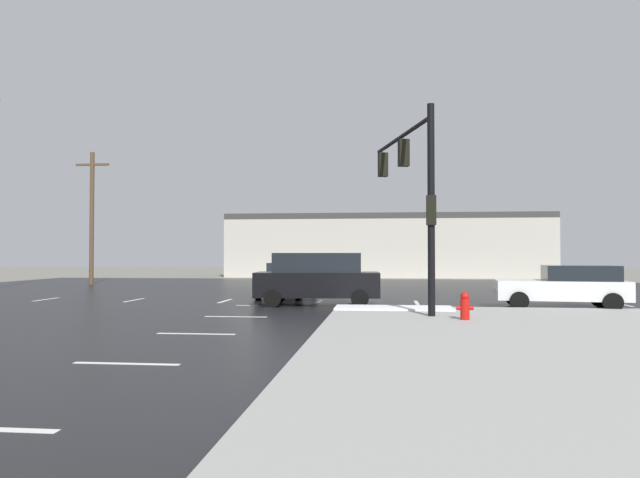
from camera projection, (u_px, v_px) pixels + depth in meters
ground_plane at (272, 302)px, 24.62m from camera, size 120.00×120.00×0.00m
road_asphalt at (272, 302)px, 24.62m from camera, size 44.00×44.00×0.02m
snow_strip_curbside at (394, 308)px, 20.12m from camera, size 4.00×1.60×0.06m
lane_markings at (295, 304)px, 23.13m from camera, size 36.15×36.15×0.01m
traffic_signal_mast at (413, 180)px, 19.55m from camera, size 1.82×6.22×6.45m
fire_hydrant at (465, 306)px, 16.80m from camera, size 0.48×0.26×0.79m
strip_building_background at (387, 246)px, 52.23m from camera, size 27.43×8.00×5.40m
sedan_grey at (288, 279)px, 27.04m from camera, size 2.34×4.65×1.58m
suv_black at (317, 278)px, 22.93m from camera, size 4.93×2.40×2.03m
sedan_white at (566, 286)px, 21.33m from camera, size 4.68×2.42×1.58m
utility_pole_distant at (92, 215)px, 37.90m from camera, size 2.20×0.28×8.57m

